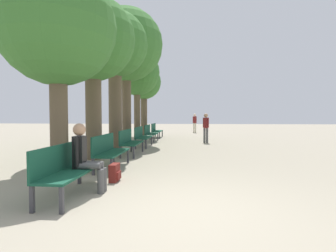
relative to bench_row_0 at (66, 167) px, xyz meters
The scene contains 17 objects.
ground_plane 2.25m from the bench_row_0, 15.21° to the right, with size 80.00×80.00×0.00m, color gray.
bench_row_0 is the anchor object (origin of this frame).
bench_row_1 2.47m from the bench_row_0, 90.00° to the left, with size 0.55×1.76×0.92m.
bench_row_2 4.93m from the bench_row_0, 90.00° to the left, with size 0.55×1.76×0.92m.
bench_row_3 7.40m from the bench_row_0, 90.00° to the left, with size 0.55×1.76×0.92m.
bench_row_4 9.86m from the bench_row_0, 90.00° to the left, with size 0.55×1.76×0.92m.
bench_row_5 12.33m from the bench_row_0, 90.00° to the left, with size 0.55×1.76×0.92m.
tree_row_0 3.54m from the bench_row_0, 120.60° to the left, with size 2.81×2.81×4.97m.
tree_row_1 5.24m from the bench_row_0, 103.74° to the left, with size 2.76×2.76×5.34m.
tree_row_2 7.54m from the bench_row_0, 98.46° to the left, with size 2.79×2.79×5.86m.
tree_row_3 9.55m from the bench_row_0, 96.47° to the left, with size 3.63×3.63×6.77m.
tree_row_4 11.61m from the bench_row_0, 94.95° to the left, with size 2.72×2.72×5.37m.
tree_row_5 13.78m from the bench_row_0, 94.09° to the left, with size 2.36×2.36×4.92m.
person_seated 0.41m from the bench_row_0, 47.59° to the left, with size 0.61×0.35×1.30m.
backpack 1.28m from the bench_row_0, 62.58° to the left, with size 0.20×0.36×0.38m.
pedestrian_near 17.56m from the bench_row_0, 81.48° to the left, with size 0.32×0.27×1.58m.
pedestrian_mid 9.75m from the bench_row_0, 71.82° to the left, with size 0.31×0.26×1.55m.
Camera 1 is at (0.11, -3.91, 1.45)m, focal length 28.00 mm.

